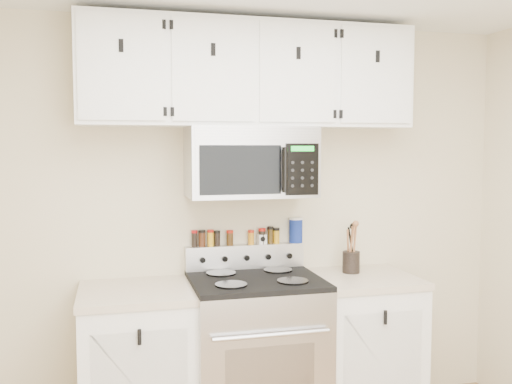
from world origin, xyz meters
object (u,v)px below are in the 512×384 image
Objects in this scene: salt_canister at (296,230)px; microwave at (251,162)px; utensil_crock at (351,260)px; range at (256,354)px.

microwave is at bearing -155.39° from salt_canister.
utensil_crock is 1.97× the size of salt_canister.
microwave is 2.39× the size of utensil_crock.
salt_canister is (0.34, 0.16, -0.45)m from microwave.
salt_canister reaches higher than utensil_crock.
microwave reaches higher than salt_canister.
microwave reaches higher than utensil_crock.
microwave is 4.70× the size of salt_canister.
range is 3.46× the size of utensil_crock.
microwave reaches higher than range.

